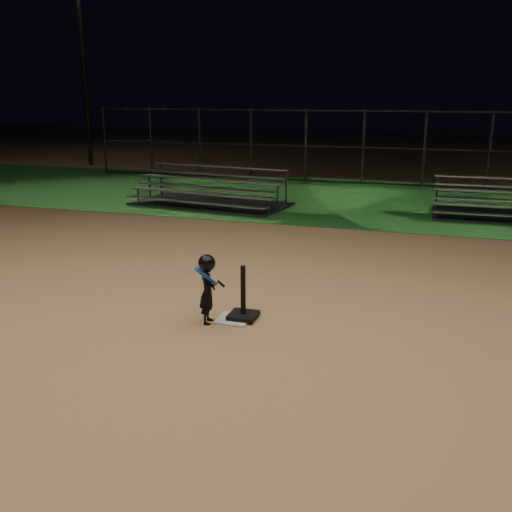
{
  "coord_description": "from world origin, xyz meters",
  "views": [
    {
      "loc": [
        2.55,
        -7.02,
        3.02
      ],
      "look_at": [
        0.0,
        1.0,
        0.65
      ],
      "focal_mm": 40.64,
      "sensor_mm": 36.0,
      "label": 1
    }
  ],
  "objects_px": {
    "child_batter": "(207,287)",
    "batting_tee": "(243,308)",
    "home_plate": "(234,319)",
    "light_pole_left": "(81,45)",
    "bleacher_left": "(210,198)"
  },
  "relations": [
    {
      "from": "child_batter",
      "to": "bleacher_left",
      "type": "height_order",
      "value": "bleacher_left"
    },
    {
      "from": "child_batter",
      "to": "light_pole_left",
      "type": "xyz_separation_m",
      "value": [
        -11.7,
        15.14,
        4.43
      ]
    },
    {
      "from": "home_plate",
      "to": "batting_tee",
      "type": "relative_size",
      "value": 0.6
    },
    {
      "from": "bleacher_left",
      "to": "light_pole_left",
      "type": "height_order",
      "value": "light_pole_left"
    },
    {
      "from": "bleacher_left",
      "to": "light_pole_left",
      "type": "bearing_deg",
      "value": 147.8
    },
    {
      "from": "bleacher_left",
      "to": "light_pole_left",
      "type": "xyz_separation_m",
      "value": [
        -8.48,
        7.14,
        4.73
      ]
    },
    {
      "from": "batting_tee",
      "to": "light_pole_left",
      "type": "height_order",
      "value": "light_pole_left"
    },
    {
      "from": "child_batter",
      "to": "light_pole_left",
      "type": "distance_m",
      "value": 19.64
    },
    {
      "from": "batting_tee",
      "to": "light_pole_left",
      "type": "distance_m",
      "value": 19.77
    },
    {
      "from": "home_plate",
      "to": "child_batter",
      "type": "xyz_separation_m",
      "value": [
        -0.3,
        -0.2,
        0.5
      ]
    },
    {
      "from": "home_plate",
      "to": "light_pole_left",
      "type": "height_order",
      "value": "light_pole_left"
    },
    {
      "from": "child_batter",
      "to": "batting_tee",
      "type": "bearing_deg",
      "value": -68.19
    },
    {
      "from": "light_pole_left",
      "to": "home_plate",
      "type": "bearing_deg",
      "value": -51.23
    },
    {
      "from": "bleacher_left",
      "to": "child_batter",
      "type": "bearing_deg",
      "value": -60.27
    },
    {
      "from": "home_plate",
      "to": "child_batter",
      "type": "bearing_deg",
      "value": -146.59
    }
  ]
}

